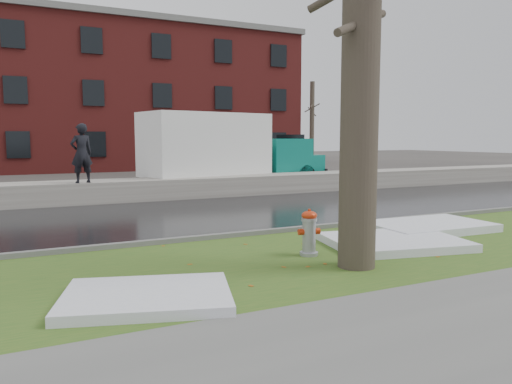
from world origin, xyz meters
name	(u,v)px	position (x,y,z in m)	size (l,w,h in m)	color
ground	(284,244)	(0.00, 0.00, 0.00)	(120.00, 120.00, 0.00)	#47423D
verge	(317,256)	(0.00, -1.25, 0.02)	(60.00, 4.50, 0.04)	#2D531B
sidewalk	(490,322)	(0.00, -5.00, 0.03)	(60.00, 3.00, 0.05)	slate
road	(208,214)	(0.00, 4.50, 0.01)	(60.00, 7.00, 0.03)	black
parking_lot	(140,188)	(0.00, 13.00, 0.01)	(60.00, 9.00, 0.03)	slate
curb	(263,233)	(0.00, 1.00, 0.07)	(60.00, 0.15, 0.14)	slate
snowbank	(167,189)	(0.00, 8.70, 0.38)	(60.00, 1.60, 0.75)	#A9A59A
brick_building	(112,100)	(2.00, 30.00, 5.00)	(26.00, 12.00, 10.00)	maroon
bg_tree_right	(312,123)	(16.00, 24.00, 3.33)	(1.40, 1.62, 6.50)	brown
fire_hydrant	(309,231)	(-0.16, -1.20, 0.51)	(0.43, 0.39, 0.87)	#98999F
tree	(361,28)	(0.12, -2.26, 3.99)	(1.52, 1.74, 7.84)	brown
box_truck	(227,150)	(2.99, 10.17, 1.69)	(9.71, 3.68, 3.20)	black
worker	(82,153)	(-2.99, 8.10, 1.72)	(0.70, 0.46, 1.93)	black
snow_patch_near	(394,242)	(1.84, -1.27, 0.12)	(2.60, 2.00, 0.16)	silver
snow_patch_far	(147,297)	(-3.52, -2.50, 0.11)	(2.20, 1.60, 0.14)	silver
snow_patch_side	(429,226)	(3.76, -0.29, 0.13)	(2.80, 1.80, 0.18)	silver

